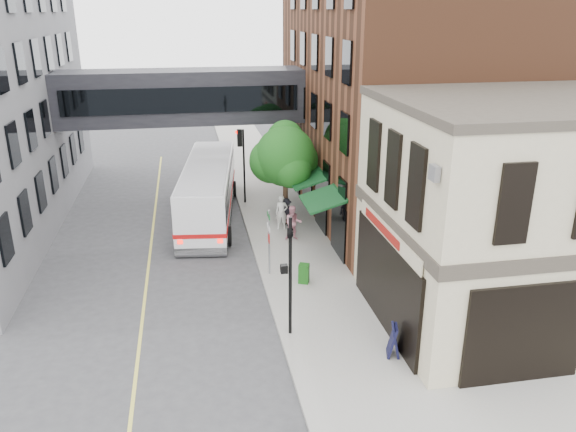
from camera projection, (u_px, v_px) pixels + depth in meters
name	position (u px, v px, depth m)	size (l,w,h in m)	color
ground	(289.00, 370.00, 18.62)	(120.00, 120.00, 0.00)	#38383A
sidewalk_main	(279.00, 219.00, 31.85)	(4.00, 60.00, 0.15)	gray
corner_building	(520.00, 214.00, 20.52)	(10.19, 8.12, 8.45)	#B8AC8C
brick_building	(414.00, 89.00, 31.72)	(13.76, 18.00, 14.00)	#562E1B
skyway_bridge	(182.00, 96.00, 32.46)	(14.00, 3.18, 3.00)	black
traffic_signal_near	(289.00, 262.00, 19.49)	(0.44, 0.22, 4.60)	black
traffic_signal_far	(241.00, 151.00, 33.19)	(0.53, 0.28, 4.50)	black
street_sign_pole	(269.00, 236.00, 24.47)	(0.08, 0.75, 3.00)	gray
street_tree	(285.00, 156.00, 29.83)	(3.80, 3.20, 5.60)	#382619
lane_marking	(149.00, 258.00, 27.00)	(0.12, 40.00, 0.01)	#D8CC4C
bus	(208.00, 188.00, 31.68)	(3.96, 11.73, 3.09)	white
pedestrian_a	(282.00, 212.00, 29.88)	(0.67, 0.44, 1.84)	silver
pedestrian_b	(293.00, 223.00, 28.48)	(0.88, 0.68, 1.80)	#CB8392
pedestrian_c	(286.00, 212.00, 30.38)	(1.00, 0.57, 1.55)	black
newspaper_box	(304.00, 273.00, 24.10)	(0.43, 0.38, 0.86)	#144F12
sandwich_board	(394.00, 340.00, 18.99)	(0.41, 0.63, 1.13)	black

